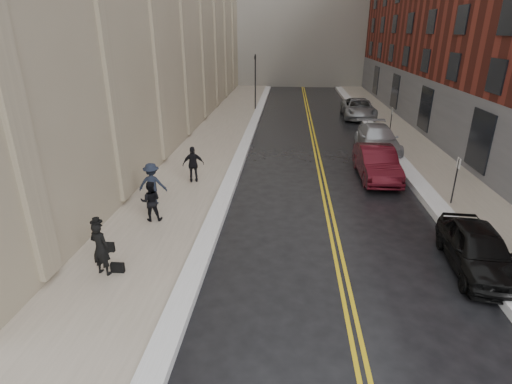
% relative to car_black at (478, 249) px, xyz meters
% --- Properties ---
extents(ground, '(160.00, 160.00, 0.00)m').
position_rel_car_black_xyz_m(ground, '(-6.80, -2.88, -0.73)').
color(ground, black).
rests_on(ground, ground).
extents(sidewalk_left, '(4.00, 64.00, 0.15)m').
position_rel_car_black_xyz_m(sidewalk_left, '(-11.30, 13.12, -0.66)').
color(sidewalk_left, gray).
rests_on(sidewalk_left, ground).
extents(sidewalk_right, '(3.00, 64.00, 0.15)m').
position_rel_car_black_xyz_m(sidewalk_right, '(2.20, 13.12, -0.66)').
color(sidewalk_right, gray).
rests_on(sidewalk_right, ground).
extents(lane_stripe_a, '(0.12, 64.00, 0.01)m').
position_rel_car_black_xyz_m(lane_stripe_a, '(-4.42, 13.12, -0.73)').
color(lane_stripe_a, gold).
rests_on(lane_stripe_a, ground).
extents(lane_stripe_b, '(0.12, 64.00, 0.01)m').
position_rel_car_black_xyz_m(lane_stripe_b, '(-4.18, 13.12, -0.73)').
color(lane_stripe_b, gold).
rests_on(lane_stripe_b, ground).
extents(snow_ridge_left, '(0.70, 60.80, 0.26)m').
position_rel_car_black_xyz_m(snow_ridge_left, '(-9.00, 13.12, -0.60)').
color(snow_ridge_left, white).
rests_on(snow_ridge_left, ground).
extents(snow_ridge_right, '(0.85, 60.80, 0.30)m').
position_rel_car_black_xyz_m(snow_ridge_right, '(0.35, 13.12, -0.58)').
color(snow_ridge_right, white).
rests_on(snow_ridge_right, ground).
extents(traffic_signal, '(0.18, 0.15, 5.20)m').
position_rel_car_black_xyz_m(traffic_signal, '(-9.40, 27.12, 2.35)').
color(traffic_signal, black).
rests_on(traffic_signal, ground).
extents(parking_sign_near, '(0.06, 0.35, 2.23)m').
position_rel_car_black_xyz_m(parking_sign_near, '(1.10, 5.12, 0.62)').
color(parking_sign_near, black).
rests_on(parking_sign_near, ground).
extents(parking_sign_far, '(0.06, 0.35, 2.23)m').
position_rel_car_black_xyz_m(parking_sign_far, '(1.10, 17.12, 0.62)').
color(parking_sign_far, black).
rests_on(parking_sign_far, ground).
extents(car_black, '(2.05, 4.42, 1.47)m').
position_rel_car_black_xyz_m(car_black, '(0.00, 0.00, 0.00)').
color(car_black, black).
rests_on(car_black, ground).
extents(car_maroon, '(1.79, 5.02, 1.65)m').
position_rel_car_black_xyz_m(car_maroon, '(-1.51, 8.62, 0.09)').
color(car_maroon, '#4A0D16').
rests_on(car_maroon, ground).
extents(car_silver_near, '(2.29, 5.59, 1.62)m').
position_rel_car_black_xyz_m(car_silver_near, '(-0.47, 13.67, 0.08)').
color(car_silver_near, '#B3B5BB').
rests_on(car_silver_near, ground).
extents(car_silver_far, '(2.86, 5.94, 1.63)m').
position_rel_car_black_xyz_m(car_silver_far, '(0.00, 24.55, 0.08)').
color(car_silver_far, gray).
rests_on(car_silver_far, ground).
extents(pedestrian_main, '(0.74, 0.59, 1.79)m').
position_rel_car_black_xyz_m(pedestrian_main, '(-11.77, -1.44, 0.31)').
color(pedestrian_main, black).
rests_on(pedestrian_main, sidewalk_left).
extents(pedestrian_a, '(0.91, 0.77, 1.64)m').
position_rel_car_black_xyz_m(pedestrian_a, '(-11.49, 2.41, 0.24)').
color(pedestrian_a, black).
rests_on(pedestrian_a, sidewalk_left).
extents(pedestrian_b, '(1.24, 0.75, 1.87)m').
position_rel_car_black_xyz_m(pedestrian_b, '(-11.93, 3.98, 0.35)').
color(pedestrian_b, '#191F2E').
rests_on(pedestrian_b, sidewalk_left).
extents(pedestrian_c, '(1.14, 0.71, 1.81)m').
position_rel_car_black_xyz_m(pedestrian_c, '(-10.80, 6.89, 0.32)').
color(pedestrian_c, black).
rests_on(pedestrian_c, sidewalk_left).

